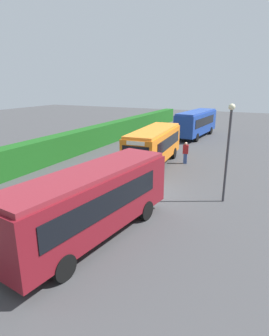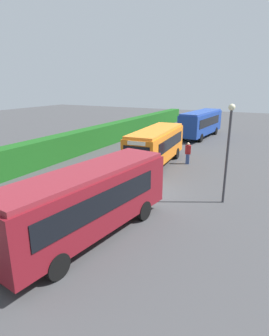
{
  "view_description": "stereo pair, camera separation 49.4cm",
  "coord_description": "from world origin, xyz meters",
  "px_view_note": "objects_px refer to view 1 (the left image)",
  "views": [
    {
      "loc": [
        -15.44,
        -6.74,
        6.75
      ],
      "look_at": [
        0.09,
        0.8,
        1.55
      ],
      "focal_mm": 30.31,
      "sensor_mm": 36.0,
      "label": 1
    },
    {
      "loc": [
        -15.22,
        -7.19,
        6.75
      ],
      "look_at": [
        0.09,
        0.8,
        1.55
      ],
      "focal_mm": 30.31,
      "sensor_mm": 36.0,
      "label": 2
    }
  ],
  "objects_px": {
    "person_left": "(185,152)",
    "person_center": "(178,129)",
    "traffic_cone": "(90,183)",
    "bus_blue": "(196,122)",
    "lamppost": "(228,143)",
    "bus_orange": "(154,144)",
    "bus_maroon": "(93,200)"
  },
  "relations": [
    {
      "from": "traffic_cone",
      "to": "bus_blue",
      "type": "bearing_deg",
      "value": -4.55
    },
    {
      "from": "bus_blue",
      "to": "lamppost",
      "type": "relative_size",
      "value": 1.73
    },
    {
      "from": "bus_maroon",
      "to": "person_left",
      "type": "xyz_separation_m",
      "value": [
        13.8,
        -0.24,
        -0.85
      ]
    },
    {
      "from": "person_left",
      "to": "person_center",
      "type": "distance_m",
      "value": 12.73
    },
    {
      "from": "bus_blue",
      "to": "person_center",
      "type": "distance_m",
      "value": 2.52
    },
    {
      "from": "bus_blue",
      "to": "person_center",
      "type": "xyz_separation_m",
      "value": [
        -1.0,
        2.11,
        -0.93
      ]
    },
    {
      "from": "bus_blue",
      "to": "lamppost",
      "type": "xyz_separation_m",
      "value": [
        -19.97,
        -6.71,
        1.64
      ]
    },
    {
      "from": "bus_orange",
      "to": "person_left",
      "type": "bearing_deg",
      "value": 118.43
    },
    {
      "from": "person_center",
      "to": "bus_maroon",
      "type": "bearing_deg",
      "value": -158.5
    },
    {
      "from": "bus_orange",
      "to": "traffic_cone",
      "type": "xyz_separation_m",
      "value": [
        -7.05,
        1.71,
        -1.48
      ]
    },
    {
      "from": "bus_maroon",
      "to": "lamppost",
      "type": "relative_size",
      "value": 1.64
    },
    {
      "from": "lamppost",
      "to": "bus_orange",
      "type": "bearing_deg",
      "value": 50.58
    },
    {
      "from": "bus_blue",
      "to": "person_left",
      "type": "bearing_deg",
      "value": -165.42
    },
    {
      "from": "person_left",
      "to": "traffic_cone",
      "type": "xyz_separation_m",
      "value": [
        -8.58,
        4.06,
        -0.7
      ]
    },
    {
      "from": "traffic_cone",
      "to": "lamppost",
      "type": "height_order",
      "value": "lamppost"
    },
    {
      "from": "person_center",
      "to": "lamppost",
      "type": "bearing_deg",
      "value": -142.87
    },
    {
      "from": "bus_maroon",
      "to": "bus_blue",
      "type": "distance_m",
      "value": 26.81
    },
    {
      "from": "bus_maroon",
      "to": "lamppost",
      "type": "xyz_separation_m",
      "value": [
        6.76,
        -4.6,
        1.7
      ]
    },
    {
      "from": "bus_orange",
      "to": "person_left",
      "type": "relative_size",
      "value": 4.69
    },
    {
      "from": "traffic_cone",
      "to": "bus_orange",
      "type": "bearing_deg",
      "value": -13.62
    },
    {
      "from": "lamppost",
      "to": "person_center",
      "type": "bearing_deg",
      "value": 24.94
    },
    {
      "from": "person_left",
      "to": "person_center",
      "type": "xyz_separation_m",
      "value": [
        11.93,
        4.46,
        -0.03
      ]
    },
    {
      "from": "traffic_cone",
      "to": "lamppost",
      "type": "xyz_separation_m",
      "value": [
        1.53,
        -8.42,
        3.24
      ]
    },
    {
      "from": "lamppost",
      "to": "bus_blue",
      "type": "bearing_deg",
      "value": 18.57
    },
    {
      "from": "bus_maroon",
      "to": "bus_orange",
      "type": "bearing_deg",
      "value": 17.32
    },
    {
      "from": "person_left",
      "to": "lamppost",
      "type": "height_order",
      "value": "lamppost"
    },
    {
      "from": "bus_maroon",
      "to": "lamppost",
      "type": "bearing_deg",
      "value": -26.69
    },
    {
      "from": "bus_orange",
      "to": "lamppost",
      "type": "relative_size",
      "value": 1.56
    },
    {
      "from": "bus_maroon",
      "to": "bus_blue",
      "type": "height_order",
      "value": "bus_blue"
    },
    {
      "from": "bus_orange",
      "to": "bus_blue",
      "type": "distance_m",
      "value": 14.45
    },
    {
      "from": "bus_orange",
      "to": "bus_blue",
      "type": "xyz_separation_m",
      "value": [
        14.45,
        -0.0,
        0.12
      ]
    },
    {
      "from": "bus_blue",
      "to": "bus_orange",
      "type": "bearing_deg",
      "value": -175.72
    }
  ]
}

